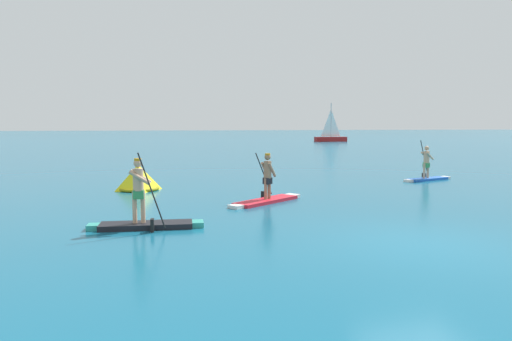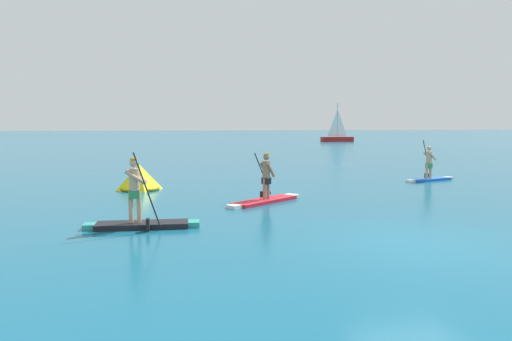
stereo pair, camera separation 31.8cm
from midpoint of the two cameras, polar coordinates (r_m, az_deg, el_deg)
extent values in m
plane|color=#145B7A|center=(11.16, 19.46, -8.30)|extent=(440.00, 440.00, 0.00)
cube|color=black|center=(12.49, -12.66, -6.34)|extent=(2.34, 0.89, 0.14)
cube|color=teal|center=(12.44, -6.70, -6.29)|extent=(0.33, 0.51, 0.14)
cube|color=teal|center=(12.66, -18.52, -6.33)|extent=(0.32, 0.44, 0.14)
cylinder|color=tan|center=(12.40, -13.05, -4.19)|extent=(0.11, 0.11, 0.82)
cylinder|color=tan|center=(12.43, -13.98, -4.19)|extent=(0.11, 0.11, 0.82)
cube|color=#338C4C|center=(12.37, -13.55, -2.73)|extent=(0.28, 0.24, 0.22)
cylinder|color=tan|center=(12.32, -13.59, -1.05)|extent=(0.26, 0.26, 0.55)
sphere|color=tan|center=(12.28, -13.63, 0.86)|extent=(0.21, 0.21, 0.21)
cylinder|color=orange|center=(12.27, -13.64, 1.30)|extent=(0.18, 0.18, 0.06)
cylinder|color=tan|center=(12.46, -13.29, -0.68)|extent=(0.54, 0.14, 0.39)
cylinder|color=tan|center=(12.16, -13.43, -0.84)|extent=(0.54, 0.14, 0.39)
cylinder|color=black|center=(11.87, -12.10, -2.33)|extent=(0.64, 0.09, 1.85)
cube|color=black|center=(12.02, -12.02, -6.36)|extent=(0.10, 0.21, 0.32)
cube|color=red|center=(16.08, 1.63, -3.63)|extent=(2.57, 2.16, 0.11)
cube|color=white|center=(17.27, 4.81, -3.02)|extent=(0.56, 0.59, 0.11)
cube|color=white|center=(14.96, -2.05, -4.32)|extent=(0.52, 0.53, 0.11)
cylinder|color=#997051|center=(16.16, 2.02, -2.13)|extent=(0.11, 0.11, 0.71)
cylinder|color=#997051|center=(16.01, 1.58, -2.20)|extent=(0.11, 0.11, 0.71)
cube|color=black|center=(16.05, 1.80, -1.23)|extent=(0.34, 0.33, 0.22)
cylinder|color=#997051|center=(16.01, 1.81, 0.11)|extent=(0.26, 0.26, 0.57)
sphere|color=#997051|center=(15.98, 1.81, 1.61)|extent=(0.21, 0.21, 0.21)
cylinder|color=orange|center=(15.97, 1.81, 1.95)|extent=(0.18, 0.18, 0.06)
cylinder|color=#997051|center=(16.14, 1.50, 0.14)|extent=(0.37, 0.31, 0.54)
cylinder|color=#997051|center=(15.95, 2.35, 0.08)|extent=(0.37, 0.31, 0.54)
cylinder|color=black|center=(16.58, 1.37, -0.42)|extent=(0.75, 0.60, 1.52)
cube|color=black|center=(16.68, 1.37, -3.05)|extent=(0.18, 0.21, 0.32)
cube|color=blue|center=(23.87, 20.38, -1.00)|extent=(2.40, 1.29, 0.10)
cube|color=white|center=(24.91, 22.26, -0.81)|extent=(0.41, 0.48, 0.10)
cube|color=white|center=(22.86, 18.32, -1.20)|extent=(0.39, 0.42, 0.10)
cylinder|color=tan|center=(23.84, 20.43, -0.03)|extent=(0.11, 0.11, 0.70)
cylinder|color=tan|center=(23.63, 20.03, -0.06)|extent=(0.11, 0.11, 0.70)
cube|color=#338C4C|center=(23.71, 20.25, 0.58)|extent=(0.32, 0.29, 0.22)
cylinder|color=tan|center=(23.69, 20.28, 1.48)|extent=(0.26, 0.26, 0.56)
sphere|color=tan|center=(23.67, 20.31, 2.49)|extent=(0.21, 0.21, 0.21)
cylinder|color=tan|center=(23.82, 20.07, 1.66)|extent=(0.52, 0.26, 0.42)
cylinder|color=tan|center=(23.63, 20.65, 1.61)|extent=(0.52, 0.26, 0.42)
cylinder|color=black|center=(24.21, 20.07, 1.28)|extent=(0.64, 0.25, 1.82)
cube|color=black|center=(24.28, 20.00, -0.71)|extent=(0.14, 0.22, 0.32)
pyramid|color=yellow|center=(19.63, -13.28, -0.76)|extent=(1.61, 1.61, 1.03)
torus|color=olive|center=(19.68, -13.25, -2.08)|extent=(1.60, 1.60, 0.12)
cube|color=#A51E1E|center=(75.63, 9.76, 3.69)|extent=(5.10, 1.18, 0.74)
cylinder|color=#B2B2B7|center=(75.60, 9.80, 5.95)|extent=(0.12, 0.12, 5.24)
pyramid|color=white|center=(75.60, 9.79, 5.65)|extent=(2.29, 0.08, 4.25)
camera|label=1|loc=(0.16, -89.50, 0.05)|focal=33.59mm
camera|label=2|loc=(0.16, 90.50, -0.05)|focal=33.59mm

